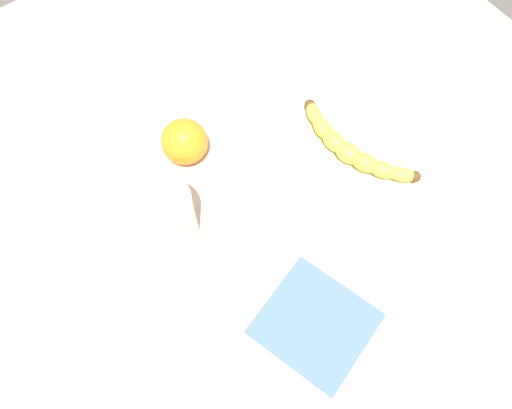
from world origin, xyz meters
The scene contains 5 objects.
wooden_tabletop centered at (0.00, 0.00, 1.50)cm, with size 120.00×120.00×3.00cm, color #C8AC99.
banana centered at (3.96, 16.31, 4.62)cm, with size 22.27×8.74×3.24cm.
smoothie_glass centered at (-1.65, -14.97, 8.05)cm, with size 9.31×9.31×10.93cm.
orange_fruit centered at (-11.71, -5.18, 6.70)cm, with size 7.41×7.41×7.41cm, color orange.
folded_napkin centered at (22.26, -5.65, 3.30)cm, with size 14.51×13.78×0.60cm, color slate.
Camera 1 is at (30.87, -22.20, 75.99)cm, focal length 36.61 mm.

